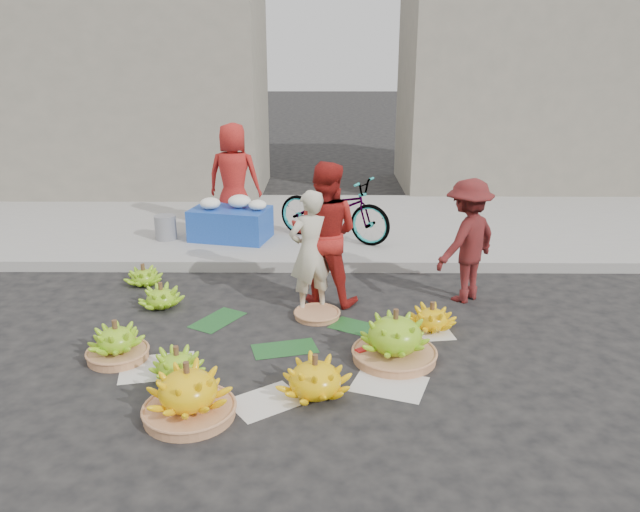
{
  "coord_description": "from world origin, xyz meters",
  "views": [
    {
      "loc": [
        0.31,
        -5.93,
        2.92
      ],
      "look_at": [
        0.25,
        0.71,
        0.7
      ],
      "focal_mm": 35.0,
      "sensor_mm": 36.0,
      "label": 1
    }
  ],
  "objects_px": {
    "flower_table": "(231,221)",
    "bicycle": "(334,209)",
    "banana_bunch_0": "(117,343)",
    "banana_bunch_4": "(395,337)",
    "vendor_cream": "(310,251)"
  },
  "relations": [
    {
      "from": "banana_bunch_4",
      "to": "flower_table",
      "type": "relative_size",
      "value": 0.69
    },
    {
      "from": "banana_bunch_4",
      "to": "bicycle",
      "type": "xyz_separation_m",
      "value": [
        -0.55,
        3.68,
        0.37
      ]
    },
    {
      "from": "vendor_cream",
      "to": "banana_bunch_4",
      "type": "bearing_deg",
      "value": 97.48
    },
    {
      "from": "banana_bunch_0",
      "to": "bicycle",
      "type": "height_order",
      "value": "bicycle"
    },
    {
      "from": "banana_bunch_0",
      "to": "bicycle",
      "type": "distance_m",
      "value": 4.3
    },
    {
      "from": "banana_bunch_0",
      "to": "banana_bunch_4",
      "type": "xyz_separation_m",
      "value": [
        2.73,
        0.01,
        0.07
      ]
    },
    {
      "from": "flower_table",
      "to": "bicycle",
      "type": "bearing_deg",
      "value": 12.47
    },
    {
      "from": "vendor_cream",
      "to": "bicycle",
      "type": "xyz_separation_m",
      "value": [
        0.3,
        2.44,
        -0.11
      ]
    },
    {
      "from": "flower_table",
      "to": "bicycle",
      "type": "xyz_separation_m",
      "value": [
        1.58,
        -0.02,
        0.21
      ]
    },
    {
      "from": "banana_bunch_0",
      "to": "flower_table",
      "type": "xyz_separation_m",
      "value": [
        0.6,
        3.7,
        0.22
      ]
    },
    {
      "from": "banana_bunch_0",
      "to": "flower_table",
      "type": "distance_m",
      "value": 3.76
    },
    {
      "from": "vendor_cream",
      "to": "bicycle",
      "type": "distance_m",
      "value": 2.46
    },
    {
      "from": "banana_bunch_4",
      "to": "vendor_cream",
      "type": "height_order",
      "value": "vendor_cream"
    },
    {
      "from": "banana_bunch_4",
      "to": "flower_table",
      "type": "bearing_deg",
      "value": 119.92
    },
    {
      "from": "banana_bunch_0",
      "to": "vendor_cream",
      "type": "bearing_deg",
      "value": 33.62
    }
  ]
}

